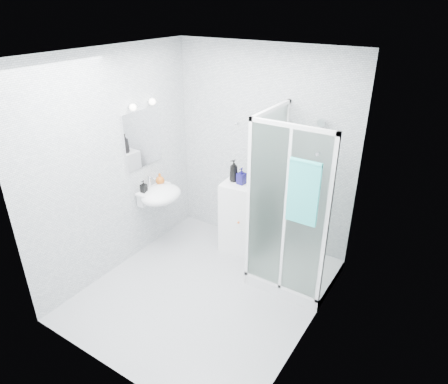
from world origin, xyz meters
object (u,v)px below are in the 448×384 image
Objects in this scene: hand_towel at (303,191)px; shampoo_bottle_a at (234,171)px; storage_cabinet at (238,216)px; shampoo_bottle_b at (241,176)px; soap_dispenser_orange at (160,179)px; wall_basin at (159,195)px; soap_dispenser_black at (144,186)px; shower_enclosure at (288,246)px.

shampoo_bottle_a is at bearing 150.83° from hand_towel.
storage_cabinet is 3.34× the size of shampoo_bottle_a.
shampoo_bottle_b is (0.03, 0.00, 0.58)m from storage_cabinet.
shampoo_bottle_b is 1.41× the size of soap_dispenser_orange.
soap_dispenser_black reaches higher than wall_basin.
shampoo_bottle_a reaches higher than soap_dispenser_orange.
wall_basin is at bearing -152.04° from storage_cabinet.
shower_enclosure is 0.85m from storage_cabinet.
hand_towel is at bearing -6.27° from soap_dispenser_orange.
shampoo_bottle_a reaches higher than soap_dispenser_black.
wall_basin is 2.01m from hand_towel.
wall_basin is 0.85× the size of hand_towel.
shampoo_bottle_a is at bearing 162.60° from storage_cabinet.
hand_towel is 2.08m from soap_dispenser_orange.
shampoo_bottle_b is at bearing -6.91° from shampoo_bottle_a.
shampoo_bottle_b is at bearing 35.58° from soap_dispenser_black.
soap_dispenser_orange reaches higher than storage_cabinet.
shampoo_bottle_b is at bearing 32.48° from wall_basin.
shampoo_bottle_a is (-0.09, 0.02, 0.62)m from storage_cabinet.
shampoo_bottle_b is at bearing 23.36° from soap_dispenser_orange.
storage_cabinet is 1.12m from soap_dispenser_orange.
shampoo_bottle_a reaches higher than shampoo_bottle_b.
shower_enclosure is at bearing -21.36° from storage_cabinet.
wall_basin is (-1.66, -0.32, 0.35)m from shower_enclosure.
hand_towel is 3.13× the size of shampoo_bottle_b.
storage_cabinet is 6.18× the size of soap_dispenser_black.
soap_dispenser_orange is at bearing -156.64° from shampoo_bottle_b.
storage_cabinet is (0.84, 0.55, -0.32)m from wall_basin.
soap_dispenser_orange reaches higher than wall_basin.
wall_basin is 1.05m from storage_cabinet.
soap_dispenser_orange is at bearing 125.08° from wall_basin.
shower_enclosure is at bearing 5.86° from soap_dispenser_orange.
wall_basin is 2.66× the size of shampoo_bottle_b.
shampoo_bottle_b is 1.21m from soap_dispenser_black.
storage_cabinet is 4.51× the size of shampoo_bottle_b.
wall_basin is 0.22m from soap_dispenser_orange.
shampoo_bottle_a is (0.75, 0.57, 0.30)m from wall_basin.
soap_dispenser_orange is (-0.97, -0.42, -0.12)m from shampoo_bottle_b.
soap_dispenser_black is at bearing -144.42° from shampoo_bottle_b.
soap_dispenser_black is at bearing -92.99° from soap_dispenser_orange.
shampoo_bottle_a is 1.13m from soap_dispenser_black.
shampoo_bottle_b is at bearing 163.15° from shower_enclosure.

